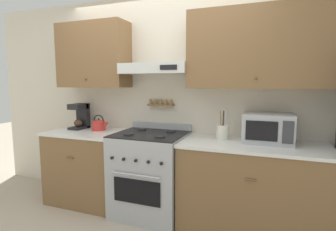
# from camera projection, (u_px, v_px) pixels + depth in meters

# --- Properties ---
(ground_plane) EXTENTS (16.00, 16.00, 0.00)m
(ground_plane) POSITION_uv_depth(u_px,v_px,m) (138.00, 226.00, 2.76)
(ground_plane) COLOR #B2A38E
(wall_back) EXTENTS (5.20, 0.46, 2.55)m
(wall_back) POSITION_uv_depth(u_px,v_px,m) (170.00, 84.00, 3.13)
(wall_back) COLOR beige
(wall_back) RESTS_ON ground_plane
(counter_left) EXTENTS (0.95, 0.69, 0.90)m
(counter_left) POSITION_uv_depth(u_px,v_px,m) (89.00, 166.00, 3.33)
(counter_left) COLOR brown
(counter_left) RESTS_ON ground_plane
(counter_right) EXTENTS (1.43, 0.69, 0.90)m
(counter_right) POSITION_uv_depth(u_px,v_px,m) (251.00, 187.00, 2.64)
(counter_right) COLOR brown
(counter_right) RESTS_ON ground_plane
(stove_range) EXTENTS (0.78, 0.73, 1.01)m
(stove_range) POSITION_uv_depth(u_px,v_px,m) (151.00, 173.00, 3.00)
(stove_range) COLOR #ADAFB5
(stove_range) RESTS_ON ground_plane
(tea_kettle) EXTENTS (0.22, 0.17, 0.20)m
(tea_kettle) POSITION_uv_depth(u_px,v_px,m) (99.00, 125.00, 3.32)
(tea_kettle) COLOR red
(tea_kettle) RESTS_ON counter_left
(coffee_maker) EXTENTS (0.17, 0.26, 0.33)m
(coffee_maker) POSITION_uv_depth(u_px,v_px,m) (81.00, 116.00, 3.45)
(coffee_maker) COLOR black
(coffee_maker) RESTS_ON counter_left
(microwave) EXTENTS (0.48, 0.39, 0.29)m
(microwave) POSITION_uv_depth(u_px,v_px,m) (268.00, 128.00, 2.63)
(microwave) COLOR #ADAFB5
(microwave) RESTS_ON counter_right
(utensil_crock) EXTENTS (0.13, 0.13, 0.31)m
(utensil_crock) POSITION_uv_depth(u_px,v_px,m) (222.00, 132.00, 2.78)
(utensil_crock) COLOR silver
(utensil_crock) RESTS_ON counter_right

